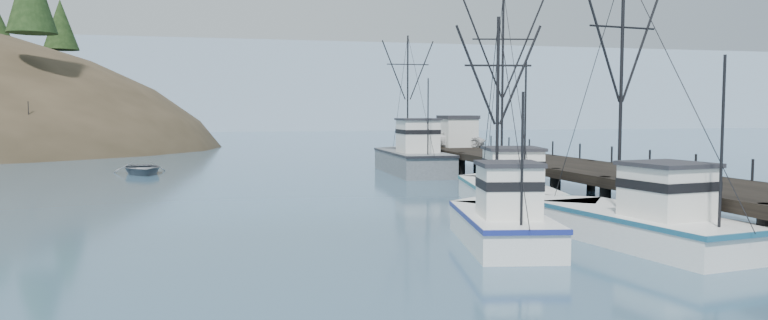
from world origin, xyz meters
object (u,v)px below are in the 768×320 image
work_vessel (412,158)px  motorboat (142,174)px  pier (555,166)px  pier_shed (458,131)px  trawler_near (636,222)px  trawler_mid (501,223)px  trawler_far (505,191)px  pickup_truck (457,139)px

work_vessel → motorboat: (-21.91, 4.63, -1.23)m
pier → pier_shed: (0.01, 18.00, 1.73)m
trawler_near → pier_shed: bearing=81.6°
trawler_mid → pier: bearing=55.5°
pier → motorboat: size_ratio=7.45×
pier_shed → motorboat: bearing=175.8°
trawler_far → pickup_truck: (5.51, 22.96, 1.90)m
work_vessel → pier_shed: work_vessel is taller
pier → pier_shed: pier_shed is taller
pickup_truck → pier_shed: bearing=-72.4°
trawler_near → motorboat: bearing=121.3°
motorboat → pier_shed: bearing=-15.1°
pier → pickup_truck: 18.03m
work_vessel → motorboat: bearing=168.1°
pier_shed → motorboat: pier_shed is taller
trawler_mid → pier_shed: trawler_mid is taller
pier → work_vessel: work_vessel is taller
pier → pickup_truck: bearing=90.3°
trawler_far → work_vessel: bearing=88.4°
motorboat → trawler_mid: bearing=-75.3°
trawler_far → pier_shed: bearing=76.3°
trawler_far → motorboat: (-21.35, 24.94, -0.82)m
trawler_near → pier_shed: 34.57m
pier → trawler_near: trawler_near is taller
pier → work_vessel: 16.17m
pier_shed → pickup_truck: pier_shed is taller
pier_shed → work_vessel: bearing=-152.4°
trawler_near → trawler_far: 11.16m
pier_shed → pickup_truck: (-0.11, 0.00, -0.70)m
pier → motorboat: pier is taller
pier → pier_shed: 18.08m
work_vessel → pickup_truck: (4.95, 2.65, 1.49)m
trawler_far → trawler_near: bearing=-87.0°
trawler_mid → trawler_near: bearing=-13.3°
trawler_mid → pier_shed: (10.23, 32.88, 2.60)m
trawler_far → work_vessel: trawler_far is taller
pier → motorboat: 33.60m
trawler_far → pickup_truck: size_ratio=2.35×
work_vessel → pier_shed: 6.12m
trawler_far → pickup_truck: trawler_far is taller
pier → trawler_near: 16.89m
work_vessel → motorboat: size_ratio=2.37×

